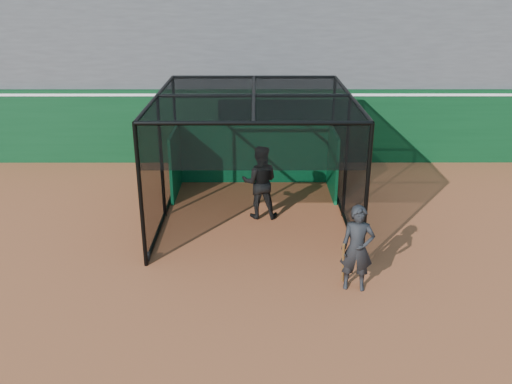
{
  "coord_description": "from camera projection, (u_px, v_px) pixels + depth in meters",
  "views": [
    {
      "loc": [
        0.26,
        -9.43,
        5.93
      ],
      "look_at": [
        0.27,
        2.0,
        1.4
      ],
      "focal_mm": 38.0,
      "sensor_mm": 36.0,
      "label": 1
    }
  ],
  "objects": [
    {
      "name": "on_deck_player",
      "position": [
        357.0,
        249.0,
        10.79
      ],
      "size": [
        0.71,
        0.52,
        1.81
      ],
      "color": "black",
      "rests_on": "ground"
    },
    {
      "name": "outfield_wall",
      "position": [
        248.0,
        125.0,
        18.38
      ],
      "size": [
        50.0,
        0.5,
        2.5
      ],
      "color": "#093618",
      "rests_on": "ground"
    },
    {
      "name": "grandstand",
      "position": [
        248.0,
        19.0,
        20.71
      ],
      "size": [
        50.0,
        7.85,
        8.95
      ],
      "color": "#4C4C4F",
      "rests_on": "ground"
    },
    {
      "name": "batting_cage",
      "position": [
        254.0,
        158.0,
        13.93
      ],
      "size": [
        4.86,
        5.48,
        3.23
      ],
      "color": "black",
      "rests_on": "ground"
    },
    {
      "name": "ground",
      "position": [
        243.0,
        293.0,
        10.95
      ],
      "size": [
        120.0,
        120.0,
        0.0
      ],
      "primitive_type": "plane",
      "color": "#994F2C",
      "rests_on": "ground"
    },
    {
      "name": "batter",
      "position": [
        260.0,
        182.0,
        14.1
      ],
      "size": [
        0.97,
        0.77,
        1.95
      ],
      "primitive_type": "imported",
      "rotation": [
        0.0,
        0.0,
        3.11
      ],
      "color": "black",
      "rests_on": "ground"
    }
  ]
}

